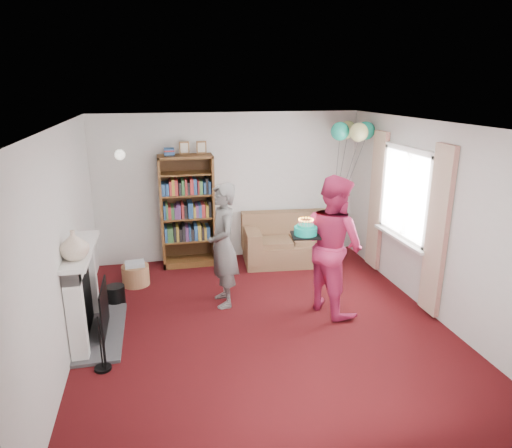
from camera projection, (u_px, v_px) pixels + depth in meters
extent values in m
plane|color=#350A08|center=(263.00, 324.00, 5.83)|extent=(5.00, 5.00, 0.00)
cube|color=silver|center=(229.00, 187.00, 7.80)|extent=(4.50, 0.02, 2.50)
cube|color=silver|center=(63.00, 244.00, 4.99)|extent=(0.02, 5.00, 2.50)
cube|color=silver|center=(432.00, 219.00, 5.93)|extent=(0.02, 5.00, 2.50)
cube|color=white|center=(264.00, 124.00, 5.09)|extent=(4.50, 5.00, 0.01)
cube|color=#3F3F42|center=(101.00, 332.00, 5.59)|extent=(0.55, 1.40, 0.04)
cube|color=white|center=(76.00, 317.00, 4.90)|extent=(0.18, 0.14, 1.06)
cube|color=white|center=(89.00, 277.00, 5.93)|extent=(0.18, 0.14, 1.06)
cube|color=white|center=(79.00, 258.00, 5.28)|extent=(0.18, 1.24, 0.16)
cube|color=white|center=(81.00, 250.00, 5.25)|extent=(0.28, 1.35, 0.05)
cube|color=black|center=(82.00, 299.00, 5.42)|extent=(0.10, 0.80, 0.86)
cube|color=black|center=(104.00, 309.00, 5.52)|extent=(0.02, 0.70, 0.60)
cylinder|color=black|center=(100.00, 343.00, 4.80)|extent=(0.18, 0.18, 0.64)
cylinder|color=black|center=(116.00, 295.00, 6.33)|extent=(0.26, 0.26, 0.26)
cube|color=white|center=(410.00, 150.00, 6.24)|extent=(0.08, 1.30, 0.08)
cube|color=white|center=(402.00, 236.00, 6.60)|extent=(0.08, 1.30, 0.08)
cube|color=white|center=(408.00, 194.00, 6.42)|extent=(0.01, 1.15, 1.20)
cube|color=white|center=(400.00, 238.00, 6.60)|extent=(0.14, 1.32, 0.04)
cube|color=#BEAF8F|center=(437.00, 232.00, 5.74)|extent=(0.07, 0.38, 2.20)
cube|color=#BEAF8F|center=(377.00, 201.00, 7.27)|extent=(0.07, 0.38, 2.20)
cylinder|color=gold|center=(120.00, 153.00, 7.20)|extent=(0.04, 0.12, 0.04)
sphere|color=white|center=(120.00, 155.00, 7.12)|extent=(0.16, 0.16, 0.16)
cube|color=#472B14|center=(187.00, 208.00, 7.70)|extent=(0.88, 0.04, 1.85)
cube|color=brown|center=(162.00, 213.00, 7.43)|extent=(0.04, 0.42, 1.85)
cube|color=brown|center=(213.00, 210.00, 7.61)|extent=(0.04, 0.42, 1.85)
cube|color=brown|center=(185.00, 156.00, 7.25)|extent=(0.88, 0.42, 0.04)
cube|color=brown|center=(190.00, 261.00, 7.78)|extent=(0.88, 0.42, 0.10)
cube|color=brown|center=(189.00, 239.00, 7.66)|extent=(0.80, 0.38, 0.03)
cube|color=brown|center=(188.00, 217.00, 7.55)|extent=(0.80, 0.38, 0.02)
cube|color=brown|center=(187.00, 194.00, 7.43)|extent=(0.80, 0.38, 0.02)
cube|color=brown|center=(186.00, 173.00, 7.33)|extent=(0.80, 0.38, 0.02)
cube|color=maroon|center=(169.00, 152.00, 7.16)|extent=(0.16, 0.22, 0.12)
cube|color=brown|center=(184.00, 148.00, 7.26)|extent=(0.16, 0.02, 0.20)
cube|color=brown|center=(201.00, 147.00, 7.32)|extent=(0.16, 0.02, 0.20)
cube|color=brown|center=(290.00, 251.00, 7.84)|extent=(1.55, 0.82, 0.37)
cube|color=brown|center=(286.00, 229.00, 8.01)|extent=(1.55, 0.24, 0.64)
cube|color=brown|center=(253.00, 244.00, 7.65)|extent=(0.24, 0.77, 0.50)
cube|color=brown|center=(326.00, 239.00, 7.92)|extent=(0.24, 0.77, 0.50)
cube|color=brown|center=(272.00, 243.00, 7.63)|extent=(0.66, 0.52, 0.12)
cube|color=brown|center=(311.00, 240.00, 7.77)|extent=(0.66, 0.52, 0.12)
cylinder|color=#8B6141|center=(136.00, 275.00, 6.93)|extent=(0.41, 0.41, 0.31)
cube|color=beige|center=(135.00, 264.00, 6.88)|extent=(0.29, 0.22, 0.06)
imported|color=black|center=(223.00, 246.00, 6.14)|extent=(0.45, 0.65, 1.71)
imported|color=#B32350|center=(333.00, 245.00, 5.96)|extent=(0.96, 1.08, 1.85)
cube|color=black|center=(305.00, 235.00, 5.71)|extent=(0.35, 0.35, 0.02)
cylinder|color=#0EA78F|center=(306.00, 231.00, 5.69)|extent=(0.29, 0.29, 0.10)
cylinder|color=#0EA78F|center=(306.00, 226.00, 5.67)|extent=(0.21, 0.21, 0.04)
cylinder|color=#DD6290|center=(312.00, 223.00, 5.68)|extent=(0.01, 0.01, 0.09)
sphere|color=orange|center=(313.00, 219.00, 5.66)|extent=(0.02, 0.02, 0.02)
cylinder|color=#DD6290|center=(311.00, 222.00, 5.71)|extent=(0.01, 0.01, 0.09)
sphere|color=orange|center=(311.00, 218.00, 5.70)|extent=(0.02, 0.02, 0.02)
cylinder|color=#DD6290|center=(309.00, 222.00, 5.73)|extent=(0.01, 0.01, 0.09)
sphere|color=orange|center=(309.00, 218.00, 5.72)|extent=(0.02, 0.02, 0.02)
cylinder|color=#DD6290|center=(306.00, 221.00, 5.74)|extent=(0.01, 0.01, 0.09)
sphere|color=orange|center=(306.00, 218.00, 5.73)|extent=(0.02, 0.02, 0.02)
cylinder|color=#DD6290|center=(303.00, 222.00, 5.74)|extent=(0.01, 0.01, 0.09)
sphere|color=orange|center=(303.00, 218.00, 5.72)|extent=(0.02, 0.02, 0.02)
cylinder|color=#DD6290|center=(301.00, 222.00, 5.72)|extent=(0.01, 0.01, 0.09)
sphere|color=orange|center=(301.00, 218.00, 5.71)|extent=(0.02, 0.02, 0.02)
cylinder|color=#DD6290|center=(299.00, 223.00, 5.69)|extent=(0.01, 0.01, 0.09)
sphere|color=orange|center=(299.00, 219.00, 5.68)|extent=(0.02, 0.02, 0.02)
cylinder|color=#DD6290|center=(299.00, 223.00, 5.66)|extent=(0.01, 0.01, 0.09)
sphere|color=orange|center=(299.00, 220.00, 5.65)|extent=(0.02, 0.02, 0.02)
cylinder|color=#DD6290|center=(300.00, 224.00, 5.63)|extent=(0.01, 0.01, 0.09)
sphere|color=orange|center=(300.00, 220.00, 5.61)|extent=(0.02, 0.02, 0.02)
cylinder|color=#DD6290|center=(302.00, 225.00, 5.60)|extent=(0.01, 0.01, 0.09)
sphere|color=orange|center=(302.00, 221.00, 5.58)|extent=(0.02, 0.02, 0.02)
cylinder|color=#DD6290|center=(304.00, 225.00, 5.58)|extent=(0.01, 0.01, 0.09)
sphere|color=orange|center=(305.00, 221.00, 5.57)|extent=(0.02, 0.02, 0.02)
cylinder|color=#DD6290|center=(307.00, 225.00, 5.58)|extent=(0.01, 0.01, 0.09)
sphere|color=orange|center=(307.00, 222.00, 5.56)|extent=(0.02, 0.02, 0.02)
cylinder|color=#DD6290|center=(310.00, 225.00, 5.59)|extent=(0.01, 0.01, 0.09)
sphere|color=orange|center=(310.00, 221.00, 5.57)|extent=(0.02, 0.02, 0.02)
cylinder|color=#DD6290|center=(312.00, 225.00, 5.61)|extent=(0.01, 0.01, 0.09)
sphere|color=orange|center=(312.00, 221.00, 5.60)|extent=(0.02, 0.02, 0.02)
cylinder|color=#DD6290|center=(313.00, 224.00, 5.64)|extent=(0.01, 0.01, 0.09)
sphere|color=orange|center=(313.00, 220.00, 5.63)|extent=(0.02, 0.02, 0.02)
sphere|color=#3F3F3F|center=(331.00, 226.00, 7.65)|extent=(0.02, 0.02, 0.02)
sphere|color=#199D7D|center=(366.00, 131.00, 7.32)|extent=(0.29, 0.29, 0.29)
sphere|color=#D0D280|center=(347.00, 130.00, 7.48)|extent=(0.29, 0.29, 0.29)
sphere|color=#199D7D|center=(340.00, 131.00, 7.23)|extent=(0.29, 0.29, 0.29)
sphere|color=#D0D280|center=(359.00, 132.00, 7.07)|extent=(0.29, 0.29, 0.29)
imported|color=beige|center=(74.00, 245.00, 4.87)|extent=(0.32, 0.32, 0.32)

